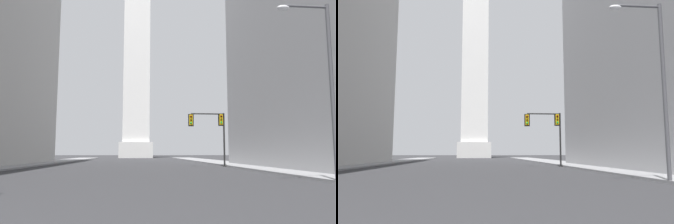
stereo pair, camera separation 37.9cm
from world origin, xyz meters
TOP-DOWN VIEW (x-y plane):
  - sidewalk_left at (-12.50, 33.24)m, footprint 5.00×110.81m
  - sidewalk_right at (12.50, 33.24)m, footprint 5.00×110.81m
  - obelisk at (0.00, 92.34)m, footprint 9.41×9.41m
  - traffic_light_mid_right at (8.48, 31.19)m, footprint 4.00×0.53m
  - street_lamp at (9.72, 12.02)m, footprint 2.71×0.36m

SIDE VIEW (x-z plane):
  - sidewalk_left at x=-12.50m, z-range 0.00..0.15m
  - sidewalk_right at x=12.50m, z-range 0.00..0.15m
  - traffic_light_mid_right at x=8.48m, z-range 1.45..7.11m
  - street_lamp at x=9.72m, z-range 0.93..9.81m
  - obelisk at x=0.00m, z-range -1.12..69.83m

